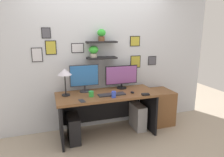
{
  "coord_description": "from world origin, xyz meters",
  "views": [
    {
      "loc": [
        -0.91,
        -3.02,
        1.76
      ],
      "look_at": [
        0.1,
        0.05,
        0.98
      ],
      "focal_mm": 31.87,
      "sensor_mm": 36.0,
      "label": 1
    }
  ],
  "objects_px": {
    "monitor_right": "(122,76)",
    "cell_phone": "(82,101)",
    "computer_tower_left": "(74,129)",
    "computer_tower_right": "(138,116)",
    "computer_mouse": "(132,92)",
    "desk_lamp": "(65,74)",
    "pen_cup": "(114,94)",
    "desk": "(106,104)",
    "coffee_mug": "(91,94)",
    "scissors_tray": "(145,94)",
    "drawer_cabinet": "(159,107)",
    "monitor_left": "(84,77)",
    "keyboard": "(112,94)"
  },
  "relations": [
    {
      "from": "monitor_right",
      "to": "cell_phone",
      "type": "height_order",
      "value": "monitor_right"
    },
    {
      "from": "computer_tower_left",
      "to": "computer_tower_right",
      "type": "height_order",
      "value": "computer_tower_right"
    },
    {
      "from": "computer_mouse",
      "to": "desk_lamp",
      "type": "xyz_separation_m",
      "value": [
        -1.06,
        0.21,
        0.34
      ]
    },
    {
      "from": "computer_tower_left",
      "to": "pen_cup",
      "type": "bearing_deg",
      "value": -18.28
    },
    {
      "from": "computer_mouse",
      "to": "cell_phone",
      "type": "xyz_separation_m",
      "value": [
        -0.86,
        -0.13,
        -0.01
      ]
    },
    {
      "from": "desk",
      "to": "computer_tower_left",
      "type": "bearing_deg",
      "value": -171.67
    },
    {
      "from": "desk",
      "to": "computer_mouse",
      "type": "relative_size",
      "value": 18.52
    },
    {
      "from": "coffee_mug",
      "to": "scissors_tray",
      "type": "height_order",
      "value": "coffee_mug"
    },
    {
      "from": "pen_cup",
      "to": "scissors_tray",
      "type": "bearing_deg",
      "value": -5.04
    },
    {
      "from": "coffee_mug",
      "to": "drawer_cabinet",
      "type": "xyz_separation_m",
      "value": [
        1.38,
        0.22,
        -0.47
      ]
    },
    {
      "from": "desk",
      "to": "computer_tower_right",
      "type": "relative_size",
      "value": 3.67
    },
    {
      "from": "coffee_mug",
      "to": "computer_tower_right",
      "type": "height_order",
      "value": "coffee_mug"
    },
    {
      "from": "desk",
      "to": "cell_phone",
      "type": "height_order",
      "value": "cell_phone"
    },
    {
      "from": "desk",
      "to": "computer_tower_left",
      "type": "relative_size",
      "value": 3.86
    },
    {
      "from": "pen_cup",
      "to": "scissors_tray",
      "type": "distance_m",
      "value": 0.53
    },
    {
      "from": "monitor_left",
      "to": "computer_tower_left",
      "type": "xyz_separation_m",
      "value": [
        -0.25,
        -0.25,
        -0.79
      ]
    },
    {
      "from": "keyboard",
      "to": "cell_phone",
      "type": "xyz_separation_m",
      "value": [
        -0.51,
        -0.14,
        -0.01
      ]
    },
    {
      "from": "monitor_right",
      "to": "scissors_tray",
      "type": "relative_size",
      "value": 4.95
    },
    {
      "from": "desk",
      "to": "coffee_mug",
      "type": "xyz_separation_m",
      "value": [
        -0.29,
        -0.14,
        0.25
      ]
    },
    {
      "from": "cell_phone",
      "to": "drawer_cabinet",
      "type": "distance_m",
      "value": 1.66
    },
    {
      "from": "desk",
      "to": "monitor_left",
      "type": "distance_m",
      "value": 0.59
    },
    {
      "from": "keyboard",
      "to": "computer_mouse",
      "type": "height_order",
      "value": "computer_mouse"
    },
    {
      "from": "desk",
      "to": "pen_cup",
      "type": "relative_size",
      "value": 16.67
    },
    {
      "from": "monitor_left",
      "to": "desk_lamp",
      "type": "xyz_separation_m",
      "value": [
        -0.33,
        -0.13,
        0.11
      ]
    },
    {
      "from": "coffee_mug",
      "to": "drawer_cabinet",
      "type": "distance_m",
      "value": 1.48
    },
    {
      "from": "desk_lamp",
      "to": "computer_tower_left",
      "type": "bearing_deg",
      "value": -55.93
    },
    {
      "from": "computer_tower_left",
      "to": "monitor_right",
      "type": "bearing_deg",
      "value": 15.09
    },
    {
      "from": "computer_tower_left",
      "to": "monitor_left",
      "type": "bearing_deg",
      "value": 44.96
    },
    {
      "from": "scissors_tray",
      "to": "computer_tower_right",
      "type": "relative_size",
      "value": 0.26
    },
    {
      "from": "computer_mouse",
      "to": "desk_lamp",
      "type": "bearing_deg",
      "value": 168.76
    },
    {
      "from": "monitor_left",
      "to": "computer_tower_right",
      "type": "distance_m",
      "value": 1.22
    },
    {
      "from": "computer_tower_right",
      "to": "monitor_left",
      "type": "bearing_deg",
      "value": 170.19
    },
    {
      "from": "monitor_right",
      "to": "computer_tower_left",
      "type": "xyz_separation_m",
      "value": [
        -0.92,
        -0.25,
        -0.76
      ]
    },
    {
      "from": "cell_phone",
      "to": "drawer_cabinet",
      "type": "relative_size",
      "value": 0.21
    },
    {
      "from": "desk_lamp",
      "to": "computer_tower_right",
      "type": "bearing_deg",
      "value": -1.59
    },
    {
      "from": "computer_tower_right",
      "to": "computer_mouse",
      "type": "bearing_deg",
      "value": -138.41
    },
    {
      "from": "drawer_cabinet",
      "to": "computer_tower_left",
      "type": "height_order",
      "value": "drawer_cabinet"
    },
    {
      "from": "computer_tower_left",
      "to": "computer_tower_right",
      "type": "xyz_separation_m",
      "value": [
        1.18,
        0.09,
        0.01
      ]
    },
    {
      "from": "monitor_right",
      "to": "computer_tower_left",
      "type": "height_order",
      "value": "monitor_right"
    },
    {
      "from": "drawer_cabinet",
      "to": "cell_phone",
      "type": "bearing_deg",
      "value": -166.02
    },
    {
      "from": "monitor_left",
      "to": "cell_phone",
      "type": "relative_size",
      "value": 3.49
    },
    {
      "from": "cell_phone",
      "to": "scissors_tray",
      "type": "height_order",
      "value": "scissors_tray"
    },
    {
      "from": "monitor_right",
      "to": "cell_phone",
      "type": "distance_m",
      "value": 0.95
    },
    {
      "from": "computer_tower_right",
      "to": "monitor_right",
      "type": "bearing_deg",
      "value": 148.59
    },
    {
      "from": "desk",
      "to": "monitor_left",
      "type": "bearing_deg",
      "value": 154.18
    },
    {
      "from": "desk_lamp",
      "to": "coffee_mug",
      "type": "bearing_deg",
      "value": -25.31
    },
    {
      "from": "scissors_tray",
      "to": "drawer_cabinet",
      "type": "bearing_deg",
      "value": 38.07
    },
    {
      "from": "computer_mouse",
      "to": "drawer_cabinet",
      "type": "relative_size",
      "value": 0.14
    },
    {
      "from": "desk",
      "to": "pen_cup",
      "type": "distance_m",
      "value": 0.39
    },
    {
      "from": "monitor_left",
      "to": "cell_phone",
      "type": "xyz_separation_m",
      "value": [
        -0.13,
        -0.47,
        -0.25
      ]
    }
  ]
}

